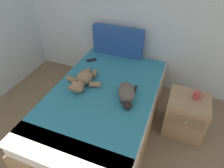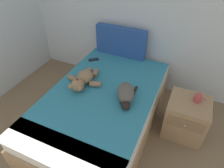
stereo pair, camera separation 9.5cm
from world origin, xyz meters
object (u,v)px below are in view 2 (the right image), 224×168
Objects in this scene: teddy_bear at (83,79)px; cat at (126,94)px; bed at (102,109)px; cell_phone at (94,59)px; patterned_cushion at (121,42)px; nightstand at (186,117)px; mug at (198,98)px.

cat is at bearing -3.53° from teddy_bear.
cell_phone is at bearing 125.48° from bed.
bed is 1.06m from patterned_cushion.
nightstand is at bearing 21.22° from cat.
teddy_bear reaches higher than bed.
patterned_cushion is 0.90m from teddy_bear.
bed is at bearing -175.50° from cat.
teddy_bear is at bearing 168.29° from bed.
patterned_cushion reaches higher than cat.
cat is 0.82m from mug.
bed is 16.84× the size of mug.
cat is 0.82m from nightstand.
cat is 0.88× the size of nightstand.
patterned_cushion is 0.48m from cell_phone.
nightstand is at bearing 10.43° from teddy_bear.
cell_phone is 1.50m from nightstand.
patterned_cushion reaches higher than teddy_bear.
mug is (1.05, 0.34, 0.29)m from bed.
teddy_bear is 1.04× the size of nightstand.
cat is at bearing 4.50° from bed.
nightstand is 0.31m from mug.
cat is 0.58m from teddy_bear.
bed is at bearing -162.02° from mug.
teddy_bear reaches higher than mug.
patterned_cushion is at bearing 153.49° from mug.
nightstand is 4.19× the size of mug.
bed is 12.74× the size of cell_phone.
cat is at bearing -157.21° from mug.
mug is (0.06, 0.05, 0.30)m from nightstand.
teddy_bear is at bearing -73.94° from cell_phone.
patterned_cushion is 1.47× the size of teddy_bear.
bed is at bearing -54.52° from cell_phone.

